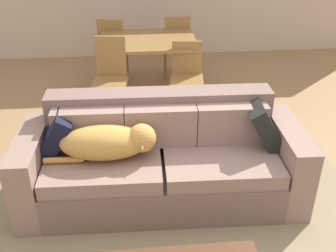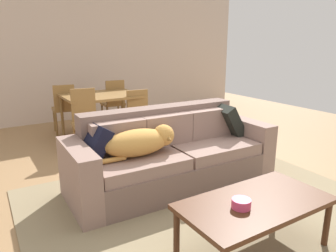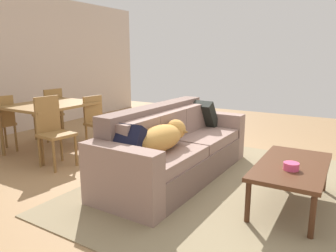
# 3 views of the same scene
# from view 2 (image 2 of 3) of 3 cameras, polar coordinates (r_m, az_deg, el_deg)

# --- Properties ---
(ground_plane) EXTENTS (10.00, 10.00, 0.00)m
(ground_plane) POSITION_cam_2_polar(r_m,az_deg,el_deg) (3.92, 4.40, -9.94)
(ground_plane) COLOR #9D774E
(back_partition) EXTENTS (8.00, 0.12, 2.70)m
(back_partition) POSITION_cam_2_polar(r_m,az_deg,el_deg) (7.18, -15.00, 12.07)
(back_partition) COLOR beige
(back_partition) RESTS_ON ground
(area_rug) EXTENTS (3.53, 3.09, 0.01)m
(area_rug) POSITION_cam_2_polar(r_m,az_deg,el_deg) (3.34, 7.64, -14.67)
(area_rug) COLOR #907F5E
(area_rug) RESTS_ON ground
(couch) EXTENTS (2.41, 0.95, 0.89)m
(couch) POSITION_cam_2_polar(r_m,az_deg,el_deg) (3.75, 0.50, -5.36)
(couch) COLOR #775F55
(couch) RESTS_ON ground
(dog_on_left_cushion) EXTENTS (0.91, 0.38, 0.30)m
(dog_on_left_cushion) POSITION_cam_2_polar(r_m,az_deg,el_deg) (3.38, -4.73, -2.78)
(dog_on_left_cushion) COLOR gold
(dog_on_left_cushion) RESTS_ON couch
(throw_pillow_by_left_arm) EXTENTS (0.33, 0.38, 0.38)m
(throw_pillow_by_left_arm) POSITION_cam_2_polar(r_m,az_deg,el_deg) (3.36, -13.00, -2.91)
(throw_pillow_by_left_arm) COLOR black
(throw_pillow_by_left_arm) RESTS_ON couch
(throw_pillow_by_right_arm) EXTENTS (0.36, 0.43, 0.42)m
(throw_pillow_by_right_arm) POSITION_cam_2_polar(r_m,az_deg,el_deg) (4.19, 10.52, 1.03)
(throw_pillow_by_right_arm) COLOR black
(throw_pillow_by_right_arm) RESTS_ON couch
(coffee_table) EXTENTS (1.21, 0.64, 0.44)m
(coffee_table) POSITION_cam_2_polar(r_m,az_deg,el_deg) (2.67, 15.22, -13.58)
(coffee_table) COLOR #522D19
(coffee_table) RESTS_ON ground
(bowl_on_coffee_table) EXTENTS (0.14, 0.14, 0.07)m
(bowl_on_coffee_table) POSITION_cam_2_polar(r_m,az_deg,el_deg) (2.51, 12.86, -13.26)
(bowl_on_coffee_table) COLOR #EA4C7F
(bowl_on_coffee_table) RESTS_ON coffee_table
(dining_table) EXTENTS (1.25, 0.99, 0.76)m
(dining_table) POSITION_cam_2_polar(r_m,az_deg,el_deg) (5.60, -11.71, 4.82)
(dining_table) COLOR olive
(dining_table) RESTS_ON ground
(dining_chair_near_left) EXTENTS (0.45, 0.45, 0.96)m
(dining_chair_near_left) POSITION_cam_2_polar(r_m,az_deg,el_deg) (4.93, -14.41, 1.33)
(dining_chair_near_left) COLOR olive
(dining_chair_near_left) RESTS_ON ground
(dining_chair_near_right) EXTENTS (0.45, 0.45, 0.86)m
(dining_chair_near_right) POSITION_cam_2_polar(r_m,az_deg,el_deg) (5.30, -5.00, 2.18)
(dining_chair_near_right) COLOR olive
(dining_chair_near_right) RESTS_ON ground
(dining_chair_far_left) EXTENTS (0.45, 0.45, 0.90)m
(dining_chair_far_left) POSITION_cam_2_polar(r_m,az_deg,el_deg) (6.05, -17.92, 3.32)
(dining_chair_far_left) COLOR olive
(dining_chair_far_left) RESTS_ON ground
(dining_chair_far_right) EXTENTS (0.42, 0.42, 0.92)m
(dining_chair_far_right) POSITION_cam_2_polar(r_m,az_deg,el_deg) (6.31, -9.59, 4.39)
(dining_chair_far_right) COLOR olive
(dining_chair_far_right) RESTS_ON ground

